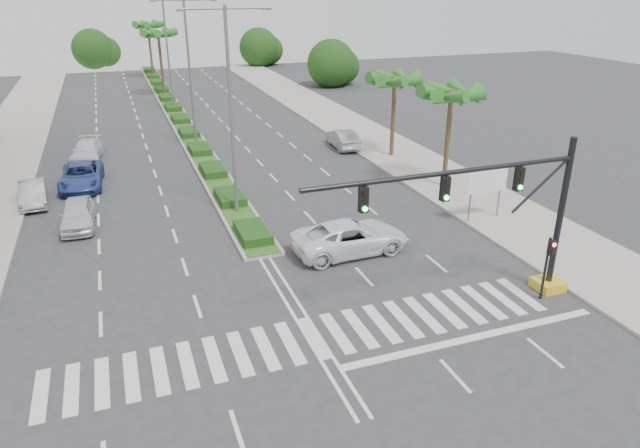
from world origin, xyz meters
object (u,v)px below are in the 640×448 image
at_px(car_parked_c, 81,176).
at_px(car_crossing, 350,237).
at_px(car_parked_a, 77,214).
at_px(car_parked_b, 33,193).
at_px(car_parked_d, 87,151).
at_px(car_right, 343,139).

bearing_deg(car_parked_c, car_crossing, -46.57).
height_order(car_parked_a, car_parked_b, car_parked_a).
bearing_deg(car_crossing, car_parked_c, 37.79).
bearing_deg(car_parked_a, car_crossing, -30.57).
xyz_separation_m(car_parked_a, car_crossing, (13.46, -8.50, 0.08)).
height_order(car_parked_d, car_right, car_right).
distance_m(car_parked_c, car_crossing, 20.75).
bearing_deg(car_crossing, car_parked_d, 27.59).
bearing_deg(car_crossing, car_parked_a, 55.41).
height_order(car_parked_b, car_crossing, car_crossing).
distance_m(car_parked_a, car_parked_b, 5.65).
distance_m(car_parked_a, car_right, 23.36).
bearing_deg(car_parked_c, car_right, 12.04).
distance_m(car_parked_d, car_right, 20.79).
bearing_deg(car_right, car_parked_d, -6.33).
xyz_separation_m(car_parked_a, car_parked_d, (0.38, 14.23, -0.04)).
distance_m(car_parked_b, car_parked_d, 9.82).
relative_size(car_parked_a, car_crossing, 0.74).
bearing_deg(car_parked_b, car_crossing, -44.62).
xyz_separation_m(car_parked_c, car_parked_d, (0.29, 6.86, -0.06)).
relative_size(car_parked_b, car_crossing, 0.72).
height_order(car_parked_c, car_right, car_parked_c).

